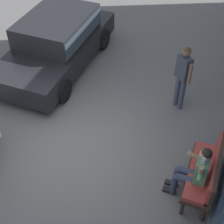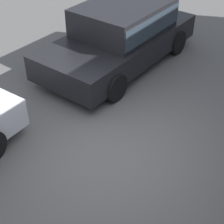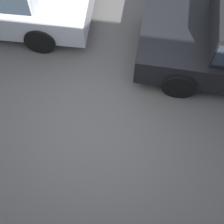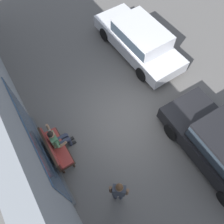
{
  "view_description": "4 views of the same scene",
  "coord_description": "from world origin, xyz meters",
  "views": [
    {
      "loc": [
        4.46,
        2.6,
        5.8
      ],
      "look_at": [
        -0.44,
        0.76,
        0.93
      ],
      "focal_mm": 55.0,
      "sensor_mm": 36.0,
      "label": 1
    },
    {
      "loc": [
        3.49,
        2.6,
        4.18
      ],
      "look_at": [
        0.07,
        0.08,
        0.98
      ],
      "focal_mm": 55.0,
      "sensor_mm": 36.0,
      "label": 2
    },
    {
      "loc": [
        -0.68,
        2.6,
        5.39
      ],
      "look_at": [
        -0.33,
        0.25,
        1.07
      ],
      "focal_mm": 55.0,
      "sensor_mm": 36.0,
      "label": 3
    },
    {
      "loc": [
        -2.97,
        2.6,
        7.42
      ],
      "look_at": [
        0.12,
        0.68,
        0.99
      ],
      "focal_mm": 35.0,
      "sensor_mm": 36.0,
      "label": 4
    }
  ],
  "objects": [
    {
      "name": "person_on_phone",
      "position": [
        0.31,
        2.67,
        0.72
      ],
      "size": [
        0.73,
        0.74,
        1.36
      ],
      "color": "#2D3347",
      "rests_on": "ground_plane"
    },
    {
      "name": "ground_plane",
      "position": [
        0.0,
        0.0,
        0.0
      ],
      "size": [
        60.0,
        60.0,
        0.0
      ],
      "primitive_type": "plane",
      "color": "#565451"
    },
    {
      "name": "parked_car_near",
      "position": [
        -2.78,
        -1.75,
        0.8
      ],
      "size": [
        4.32,
        1.97,
        1.47
      ],
      "color": "black",
      "rests_on": "ground_plane"
    },
    {
      "name": "bench",
      "position": [
        0.13,
        2.9,
        0.6
      ],
      "size": [
        1.5,
        0.55,
        1.03
      ],
      "color": "#332319",
      "rests_on": "ground_plane"
    },
    {
      "name": "building_facade",
      "position": [
        0.0,
        3.4,
        2.27
      ],
      "size": [
        18.0,
        0.51,
        4.56
      ],
      "color": "gray",
      "rests_on": "ground_plane"
    },
    {
      "name": "pedestrian_standing",
      "position": [
        -2.17,
        1.88,
        1.02
      ],
      "size": [
        0.39,
        0.44,
        1.73
      ],
      "color": "#383D4C",
      "rests_on": "ground_plane"
    },
    {
      "name": "parked_car_mid",
      "position": [
        2.69,
        -2.31,
        0.77
      ],
      "size": [
        4.64,
        1.95,
        1.41
      ],
      "color": "silver",
      "rests_on": "ground_plane"
    }
  ]
}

